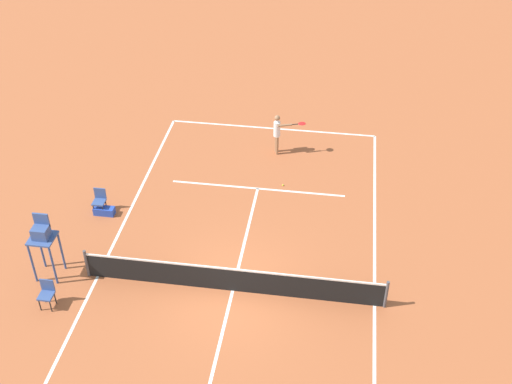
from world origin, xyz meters
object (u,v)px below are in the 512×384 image
(umpire_chair, at_px, (42,237))
(courtside_chair_near, at_px, (47,293))
(tennis_ball, at_px, (283,185))
(courtside_chair_mid, at_px, (99,200))
(player_serving, at_px, (278,131))
(equipment_bag, at_px, (104,211))

(umpire_chair, xyz_separation_m, courtside_chair_near, (-0.48, 1.32, -1.07))
(tennis_ball, height_order, courtside_chair_mid, courtside_chair_mid)
(player_serving, bearing_deg, courtside_chair_near, -50.95)
(tennis_ball, height_order, equipment_bag, equipment_bag)
(player_serving, height_order, tennis_ball, player_serving)
(courtside_chair_near, distance_m, courtside_chair_mid, 4.79)
(player_serving, bearing_deg, courtside_chair_mid, -69.89)
(courtside_chair_mid, bearing_deg, umpire_chair, 81.76)
(courtside_chair_near, relative_size, equipment_bag, 1.25)
(player_serving, xyz_separation_m, tennis_ball, (-0.49, 2.32, -1.04))
(courtside_chair_near, relative_size, courtside_chair_mid, 1.00)
(player_serving, height_order, umpire_chair, umpire_chair)
(player_serving, bearing_deg, umpire_chair, -56.96)
(courtside_chair_mid, height_order, equipment_bag, courtside_chair_mid)
(tennis_ball, xyz_separation_m, courtside_chair_near, (6.51, 7.36, 0.50))
(player_serving, distance_m, equipment_bag, 7.77)
(umpire_chair, bearing_deg, equipment_bag, -101.60)
(courtside_chair_near, bearing_deg, equipment_bag, -92.42)
(courtside_chair_mid, bearing_deg, courtside_chair_near, 89.78)
(courtside_chair_mid, xyz_separation_m, equipment_bag, (-0.18, 0.15, -0.38))
(tennis_ball, distance_m, courtside_chair_mid, 7.00)
(player_serving, bearing_deg, tennis_ball, -7.21)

